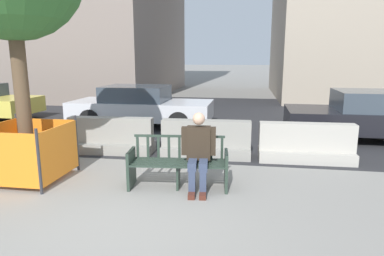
% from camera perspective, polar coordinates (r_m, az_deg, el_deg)
% --- Properties ---
extents(ground_plane, '(200.00, 200.00, 0.00)m').
position_cam_1_polar(ground_plane, '(5.11, -13.10, -14.34)').
color(ground_plane, gray).
extents(street_asphalt, '(120.00, 12.00, 0.01)m').
position_cam_1_polar(street_asphalt, '(13.25, 1.11, 2.08)').
color(street_asphalt, '#28282B').
rests_on(street_asphalt, ground).
extents(street_bench, '(1.73, 0.68, 0.88)m').
position_cam_1_polar(street_bench, '(5.93, -2.30, -6.21)').
color(street_bench, '#28382D').
rests_on(street_bench, ground).
extents(seated_person, '(0.59, 0.75, 1.31)m').
position_cam_1_polar(seated_person, '(5.76, 1.08, -3.69)').
color(seated_person, '#2D2319').
rests_on(seated_person, ground).
extents(jersey_barrier_centre, '(2.02, 0.76, 0.84)m').
position_cam_1_polar(jersey_barrier_centre, '(7.75, 2.33, -2.33)').
color(jersey_barrier_centre, gray).
rests_on(jersey_barrier_centre, ground).
extents(jersey_barrier_left, '(2.03, 0.78, 0.84)m').
position_cam_1_polar(jersey_barrier_left, '(8.32, -13.32, -1.67)').
color(jersey_barrier_left, gray).
rests_on(jersey_barrier_left, ground).
extents(jersey_barrier_right, '(2.01, 0.72, 0.84)m').
position_cam_1_polar(jersey_barrier_right, '(7.81, 18.45, -2.84)').
color(jersey_barrier_right, '#ADA89E').
rests_on(jersey_barrier_right, ground).
extents(construction_fence, '(1.32, 1.32, 1.11)m').
position_cam_1_polar(construction_fence, '(6.96, -25.72, -3.33)').
color(construction_fence, '#2D2D33').
rests_on(construction_fence, ground).
extents(car_sedan_mid, '(4.65, 2.08, 1.34)m').
position_cam_1_polar(car_sedan_mid, '(10.48, 28.47, 1.86)').
color(car_sedan_mid, black).
rests_on(car_sedan_mid, ground).
extents(car_sedan_far, '(4.56, 1.97, 1.31)m').
position_cam_1_polar(car_sedan_far, '(11.33, -8.58, 3.64)').
color(car_sedan_far, silver).
rests_on(car_sedan_far, ground).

